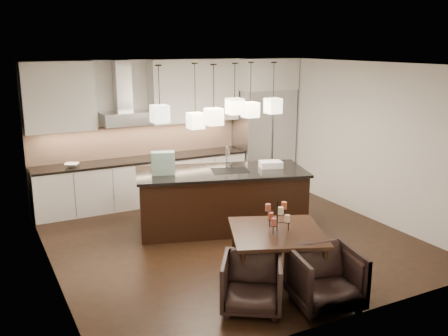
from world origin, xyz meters
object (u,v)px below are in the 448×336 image
dining_table (276,256)px  armchair_left (252,284)px  armchair_right (326,278)px  island_body (221,201)px  refrigerator (264,139)px

dining_table → armchair_left: dining_table is taller
armchair_left → armchair_right: 0.89m
island_body → dining_table: 2.13m
island_body → armchair_left: size_ratio=3.81×
dining_table → armchair_right: bearing=-56.6°
dining_table → armchair_left: size_ratio=1.63×
armchair_right → refrigerator: bearing=78.7°
armchair_left → armchair_right: armchair_right is taller
refrigerator → armchair_right: size_ratio=2.71×
dining_table → armchair_right: size_ratio=1.49×
dining_table → armchair_right: (0.16, -0.83, 0.01)m
armchair_left → dining_table: bearing=69.7°
armchair_left → armchair_right: bearing=10.5°
armchair_right → island_body: bearing=100.3°
refrigerator → armchair_left: size_ratio=2.97×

